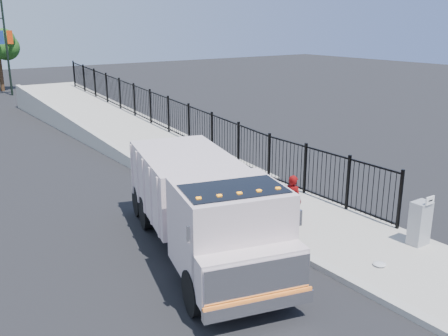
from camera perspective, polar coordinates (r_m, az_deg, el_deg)
ground at (r=14.87m, az=4.57°, el=-7.95°), size 120.00×120.00×0.00m
sidewalk at (r=14.85m, az=15.39°, el=-8.31°), size 3.55×12.00×0.12m
curb at (r=13.52m, az=10.08°, el=-10.41°), size 0.30×12.00×0.16m
ramp at (r=29.15m, az=-12.58°, el=3.95°), size 3.95×24.06×3.19m
iron_fence at (r=26.03m, az=-6.33°, el=4.80°), size 0.10×28.00×1.80m
truck at (r=13.28m, az=-2.41°, el=-4.06°), size 4.34×8.07×2.64m
worker at (r=15.23m, az=7.83°, el=-3.70°), size 0.54×0.67×1.60m
utility_cabinet at (r=14.95m, az=21.46°, el=-5.88°), size 0.55×0.40×1.25m
arrow_sign at (r=14.59m, az=22.47°, el=-3.45°), size 0.35×0.04×0.22m
debris at (r=13.58m, az=17.35°, el=-10.44°), size 0.34×0.34×0.08m
light_pole_1 at (r=46.23m, az=-24.02°, el=12.94°), size 3.78×0.22×8.00m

